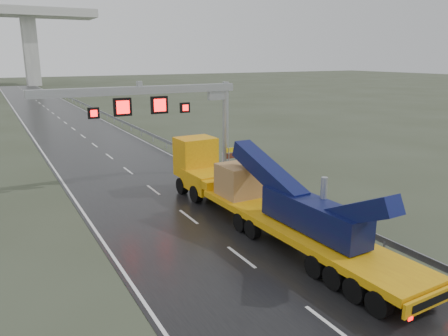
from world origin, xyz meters
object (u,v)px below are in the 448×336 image
sign_gantry (168,106)px  heavy_haul_truck (252,192)px  exit_sign_pair (234,155)px  striped_barrier (226,159)px

sign_gantry → heavy_haul_truck: 11.04m
sign_gantry → heavy_haul_truck: sign_gantry is taller
sign_gantry → exit_sign_pair: bearing=-11.2°
sign_gantry → striped_barrier: sign_gantry is taller
heavy_haul_truck → exit_sign_pair: 10.24m
heavy_haul_truck → striped_barrier: bearing=65.5°
exit_sign_pair → striped_barrier: (0.90, 2.92, -1.01)m
sign_gantry → exit_sign_pair: (5.00, -0.99, -4.06)m
exit_sign_pair → striped_barrier: bearing=76.9°
exit_sign_pair → striped_barrier: exit_sign_pair is taller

